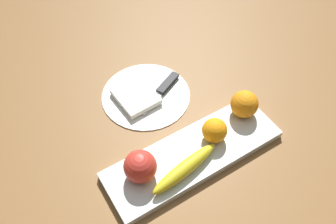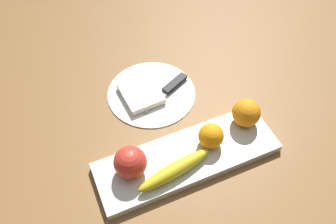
{
  "view_description": "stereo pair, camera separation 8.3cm",
  "coord_description": "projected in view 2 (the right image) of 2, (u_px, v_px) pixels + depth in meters",
  "views": [
    {
      "loc": [
        0.28,
        0.38,
        0.77
      ],
      "look_at": [
        -0.02,
        -0.1,
        0.05
      ],
      "focal_mm": 37.25,
      "sensor_mm": 36.0,
      "label": 1
    },
    {
      "loc": [
        0.21,
        0.42,
        0.77
      ],
      "look_at": [
        -0.02,
        -0.1,
        0.05
      ],
      "focal_mm": 37.25,
      "sensor_mm": 36.0,
      "label": 2
    }
  ],
  "objects": [
    {
      "name": "dinner_plate",
      "position": [
        151.0,
        93.0,
        1.02
      ],
      "size": [
        0.26,
        0.26,
        0.01
      ],
      "primitive_type": "cylinder",
      "color": "white",
      "rests_on": "ground_plane"
    },
    {
      "name": "apple",
      "position": [
        130.0,
        162.0,
        0.81
      ],
      "size": [
        0.08,
        0.08,
        0.08
      ],
      "primitive_type": "sphere",
      "color": "red",
      "rests_on": "fruit_tray"
    },
    {
      "name": "ground_plane",
      "position": [
        177.0,
        154.0,
        0.89
      ],
      "size": [
        2.4,
        2.4,
        0.0
      ],
      "primitive_type": "plane",
      "color": "brown"
    },
    {
      "name": "knife",
      "position": [
        171.0,
        86.0,
        1.02
      ],
      "size": [
        0.17,
        0.1,
        0.01
      ],
      "rotation": [
        0.0,
        0.0,
        0.44
      ],
      "color": "silver",
      "rests_on": "dinner_plate"
    },
    {
      "name": "banana",
      "position": [
        175.0,
        170.0,
        0.82
      ],
      "size": [
        0.2,
        0.07,
        0.04
      ],
      "primitive_type": "ellipsoid",
      "rotation": [
        0.0,
        0.0,
        3.31
      ],
      "color": "yellow",
      "rests_on": "fruit_tray"
    },
    {
      "name": "orange_near_banana",
      "position": [
        246.0,
        113.0,
        0.9
      ],
      "size": [
        0.07,
        0.07,
        0.07
      ],
      "primitive_type": "sphere",
      "color": "orange",
      "rests_on": "fruit_tray"
    },
    {
      "name": "orange_near_apple",
      "position": [
        211.0,
        136.0,
        0.86
      ],
      "size": [
        0.06,
        0.06,
        0.06
      ],
      "primitive_type": "sphere",
      "color": "orange",
      "rests_on": "fruit_tray"
    },
    {
      "name": "folded_napkin",
      "position": [
        141.0,
        93.0,
        1.0
      ],
      "size": [
        0.11,
        0.13,
        0.02
      ],
      "primitive_type": "cube",
      "rotation": [
        0.0,
        0.0,
        0.06
      ],
      "color": "white",
      "rests_on": "dinner_plate"
    },
    {
      "name": "fruit_tray",
      "position": [
        187.0,
        157.0,
        0.87
      ],
      "size": [
        0.46,
        0.15,
        0.02
      ],
      "primitive_type": "cube",
      "color": "silver",
      "rests_on": "ground_plane"
    }
  ]
}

